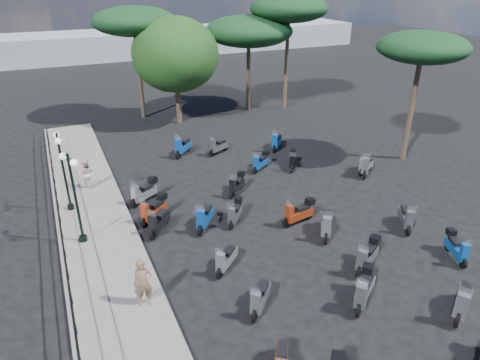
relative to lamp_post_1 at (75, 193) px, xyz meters
name	(u,v)px	position (x,y,z in m)	size (l,w,h in m)	color
ground	(277,241)	(7.08, -2.99, -2.28)	(120.00, 120.00, 0.00)	black
sidewalk	(99,239)	(0.58, 0.01, -2.20)	(3.00, 30.00, 0.15)	#625F5D
railing	(61,231)	(-0.72, -0.19, -1.38)	(0.04, 26.04, 1.10)	black
lamp_post_1	(75,193)	(0.00, 0.00, 0.00)	(0.57, 1.04, 3.73)	black
lamp_post_2	(63,167)	(-0.22, 2.86, -0.06)	(0.29, 1.07, 3.61)	black
woman	(143,283)	(1.40, -4.56, -1.29)	(0.61, 0.40, 1.67)	brown
pedestrian_far	(86,173)	(0.76, 4.83, -1.39)	(0.71, 0.56, 1.46)	beige
scooter_2	(260,298)	(4.69, -6.14, -1.82)	(1.21, 1.27, 1.32)	black
scooter_3	(154,210)	(2.99, 0.59, -1.76)	(1.46, 1.18, 1.37)	black
scooter_4	(159,222)	(2.95, -0.40, -1.80)	(1.20, 1.38, 1.37)	black
scooter_5	(144,192)	(2.99, 2.39, -1.75)	(1.53, 1.10, 1.38)	black
scooter_8	(226,259)	(4.50, -3.82, -1.83)	(1.24, 1.15, 1.27)	black
scooter_9	(205,217)	(4.78, -0.85, -1.78)	(1.19, 1.49, 1.43)	black
scooter_10	(235,213)	(6.11, -0.99, -1.82)	(1.11, 1.26, 1.22)	black
scooter_11	(183,147)	(6.38, 7.16, -1.76)	(1.37, 1.42, 1.48)	black
scooter_13	(364,290)	(7.96, -7.19, -1.83)	(1.40, 1.01, 1.29)	black
scooter_14	(363,290)	(7.84, -7.25, -1.75)	(1.43, 1.31, 1.40)	black
scooter_15	(299,213)	(8.55, -2.18, -1.77)	(1.68, 0.59, 1.34)	black
scooter_16	(237,185)	(7.27, 1.41, -1.81)	(1.24, 1.15, 1.23)	black
scooter_17	(218,147)	(8.34, 6.48, -1.83)	(1.49, 0.89, 1.29)	black
scooter_19	(462,301)	(10.33, -8.93, -1.76)	(1.62, 1.13, 1.48)	black
scooter_20	(367,256)	(9.15, -5.87, -1.75)	(1.59, 1.04, 1.39)	black
scooter_21	(326,224)	(9.06, -3.42, -1.77)	(1.14, 1.59, 1.46)	black
scooter_22	(261,162)	(9.56, 3.37, -1.81)	(1.35, 1.00, 1.23)	black
scooter_23	(292,161)	(11.24, 2.87, -1.83)	(0.92, 1.32, 1.18)	black
scooter_25	(456,248)	(12.58, -6.76, -1.81)	(0.78, 1.47, 1.23)	black
scooter_26	(406,218)	(12.44, -4.34, -1.80)	(1.04, 1.50, 1.37)	black
scooter_27	(366,166)	(14.45, 0.70, -1.85)	(1.41, 0.82, 1.22)	black
scooter_28	(364,165)	(14.32, 0.64, -1.77)	(1.20, 1.51, 1.45)	black
scooter_29	(276,142)	(11.80, 5.69, -1.79)	(1.23, 1.41, 1.40)	black
broadleaf_tree	(175,55)	(8.00, 13.08, 2.45)	(5.85, 5.85, 7.22)	#38281E
pine_0	(249,31)	(13.86, 14.01, 3.56)	(6.44, 6.44, 6.98)	#38281E
pine_1	(289,9)	(16.57, 13.03, 5.05)	(5.64, 5.64, 8.35)	#38281E
pine_2	(134,21)	(5.93, 15.34, 4.43)	(5.66, 5.66, 7.73)	#38281E
pine_3	(423,48)	(17.78, 1.41, 3.91)	(4.70, 4.70, 7.05)	#38281E
distant_hills	(103,45)	(7.08, 42.01, -0.78)	(70.00, 8.00, 3.00)	gray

